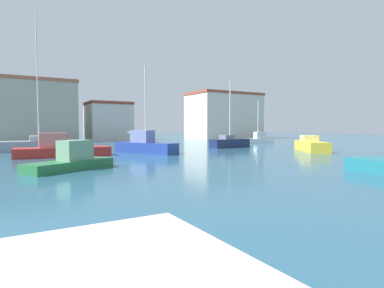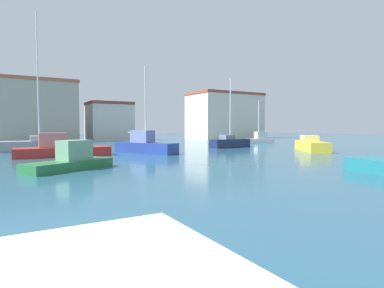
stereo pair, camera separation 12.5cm
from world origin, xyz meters
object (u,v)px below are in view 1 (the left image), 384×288
at_px(sailboat_white_distant_north, 258,139).
at_px(sailboat_blue_mid_harbor, 145,145).
at_px(sailboat_navy_distant_east, 229,142).
at_px(motorboat_red_inner_mooring, 61,149).
at_px(motorboat_green_far_left, 72,160).
at_px(motorboat_yellow_center_channel, 311,145).
at_px(sailboat_grey_behind_lamppost, 40,144).

distance_m(sailboat_white_distant_north, sailboat_blue_mid_harbor, 22.83).
distance_m(sailboat_blue_mid_harbor, sailboat_navy_distant_east, 11.54).
xyz_separation_m(sailboat_white_distant_north, motorboat_red_inner_mooring, (-28.40, -7.86, -0.02)).
xyz_separation_m(sailboat_blue_mid_harbor, motorboat_red_inner_mooring, (-7.12, 0.41, -0.15)).
xyz_separation_m(motorboat_green_far_left, motorboat_yellow_center_channel, (22.98, 2.24, 0.04)).
bearing_deg(sailboat_blue_mid_harbor, sailboat_white_distant_north, 21.24).
xyz_separation_m(sailboat_navy_distant_east, motorboat_green_far_left, (-19.14, -10.48, -0.08)).
distance_m(sailboat_blue_mid_harbor, motorboat_green_far_left, 11.38).
height_order(motorboat_green_far_left, motorboat_yellow_center_channel, motorboat_green_far_left).
relative_size(sailboat_grey_behind_lamppost, motorboat_green_far_left, 2.60).
xyz_separation_m(sailboat_white_distant_north, motorboat_green_far_left, (-29.10, -16.54, -0.07)).
bearing_deg(motorboat_green_far_left, motorboat_red_inner_mooring, 85.41).
bearing_deg(sailboat_blue_mid_harbor, motorboat_green_far_left, -133.40).
distance_m(sailboat_white_distant_north, motorboat_red_inner_mooring, 29.47).
distance_m(sailboat_white_distant_north, motorboat_yellow_center_channel, 15.55).
distance_m(sailboat_grey_behind_lamppost, sailboat_navy_distant_east, 20.19).
bearing_deg(motorboat_yellow_center_channel, sailboat_white_distant_north, 66.84).
distance_m(motorboat_green_far_left, motorboat_yellow_center_channel, 23.09).
bearing_deg(sailboat_blue_mid_harbor, sailboat_navy_distant_east, 11.06).
distance_m(sailboat_grey_behind_lamppost, motorboat_green_far_left, 16.29).
xyz_separation_m(sailboat_blue_mid_harbor, sailboat_navy_distant_east, (11.32, 2.21, -0.12)).
distance_m(sailboat_blue_mid_harbor, motorboat_red_inner_mooring, 7.14).
relative_size(sailboat_white_distant_north, sailboat_blue_mid_harbor, 0.79).
height_order(sailboat_blue_mid_harbor, motorboat_green_far_left, sailboat_blue_mid_harbor).
relative_size(motorboat_red_inner_mooring, sailboat_navy_distant_east, 0.93).
bearing_deg(sailboat_blue_mid_harbor, motorboat_red_inner_mooring, 176.73).
relative_size(sailboat_white_distant_north, sailboat_navy_distant_east, 0.79).
distance_m(sailboat_navy_distant_east, motorboat_yellow_center_channel, 9.09).
distance_m(motorboat_red_inner_mooring, motorboat_yellow_center_channel, 23.19).
xyz_separation_m(sailboat_grey_behind_lamppost, motorboat_red_inner_mooring, (0.89, -7.61, -0.06)).
height_order(sailboat_blue_mid_harbor, sailboat_grey_behind_lamppost, sailboat_grey_behind_lamppost).
bearing_deg(sailboat_navy_distant_east, sailboat_grey_behind_lamppost, 163.28).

